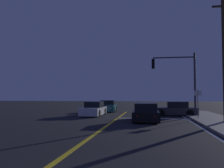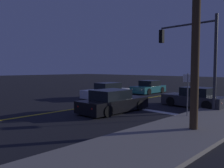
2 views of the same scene
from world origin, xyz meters
The scene contains 10 objects.
sidewalk_right centered at (7.52, 9.27, 0.07)m, with size 3.20×33.38×0.15m, color gray.
lane_line_edge_right centered at (5.67, 9.27, 0.01)m, with size 0.16×31.52×0.01m, color white.
stop_bar centered at (2.96, 17.04, 0.01)m, with size 5.92×0.50×0.01m, color white.
car_lead_oncoming_teal centered at (-2.29, 25.28, 0.58)m, with size 2.11×4.25×1.34m.
car_mid_block_black centered at (2.37, 15.16, 0.58)m, with size 2.05×4.62×1.34m.
car_side_waiting_charcoal centered at (5.07, 20.30, 0.58)m, with size 4.19×1.94×1.34m.
car_parked_curb_white centered at (-2.61, 19.35, 0.58)m, with size 1.83×4.50×1.34m.
traffic_signal_near_right centered at (5.33, 19.34, 3.87)m, with size 3.93×0.28×5.80m.
utility_pole_right centered at (7.82, 14.29, 4.95)m, with size 1.84×0.32×9.54m.
street_sign_corner centered at (6.42, 16.54, 1.58)m, with size 0.56×0.11×2.35m.
Camera 2 is at (11.83, 5.59, 2.58)m, focal length 36.16 mm.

